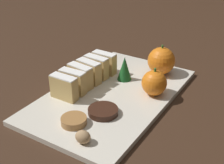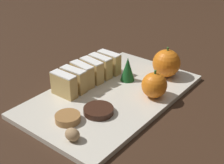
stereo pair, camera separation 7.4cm
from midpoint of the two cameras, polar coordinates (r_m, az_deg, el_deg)
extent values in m
plane|color=#382316|center=(0.76, -2.79, -2.87)|extent=(6.00, 6.00, 0.00)
cube|color=silver|center=(0.75, -2.80, -2.48)|extent=(0.26, 0.44, 0.01)
cube|color=tan|center=(0.73, -11.64, -1.16)|extent=(0.07, 0.03, 0.05)
cube|color=white|center=(0.72, -11.86, 0.83)|extent=(0.06, 0.02, 0.00)
cube|color=tan|center=(0.75, -10.01, -0.12)|extent=(0.07, 0.03, 0.05)
cube|color=white|center=(0.74, -10.19, 1.82)|extent=(0.07, 0.03, 0.00)
cube|color=tan|center=(0.78, -8.56, 0.89)|extent=(0.07, 0.03, 0.05)
cube|color=white|center=(0.76, -8.71, 2.79)|extent=(0.07, 0.03, 0.00)
cube|color=tan|center=(0.80, -6.91, 1.75)|extent=(0.07, 0.03, 0.05)
cube|color=white|center=(0.78, -7.03, 3.62)|extent=(0.07, 0.03, 0.00)
cube|color=tan|center=(0.82, -5.47, 2.61)|extent=(0.07, 0.03, 0.05)
cube|color=white|center=(0.81, -5.56, 4.44)|extent=(0.07, 0.03, 0.00)
cube|color=tan|center=(0.84, -3.96, 3.38)|extent=(0.07, 0.03, 0.05)
cube|color=white|center=(0.83, -4.03, 5.17)|extent=(0.06, 0.03, 0.00)
sphere|color=orange|center=(0.73, 4.90, -0.24)|extent=(0.06, 0.06, 0.06)
cylinder|color=#38702D|center=(0.72, 5.00, 2.09)|extent=(0.01, 0.01, 0.01)
sphere|color=orange|center=(0.83, 6.52, 3.82)|extent=(0.07, 0.07, 0.07)
cylinder|color=#38702D|center=(0.82, 6.67, 6.34)|extent=(0.01, 0.01, 0.01)
ellipsoid|color=tan|center=(0.60, -8.93, -10.02)|extent=(0.03, 0.03, 0.03)
cylinder|color=#381E14|center=(0.67, -4.79, -5.43)|extent=(0.07, 0.07, 0.01)
cylinder|color=#A3703D|center=(0.65, -10.42, -7.01)|extent=(0.05, 0.05, 0.02)
cone|color=#195623|center=(0.80, -0.33, 2.45)|extent=(0.04, 0.04, 0.06)
camera|label=1|loc=(0.04, -92.86, -1.53)|focal=50.00mm
camera|label=2|loc=(0.04, 87.14, 1.53)|focal=50.00mm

